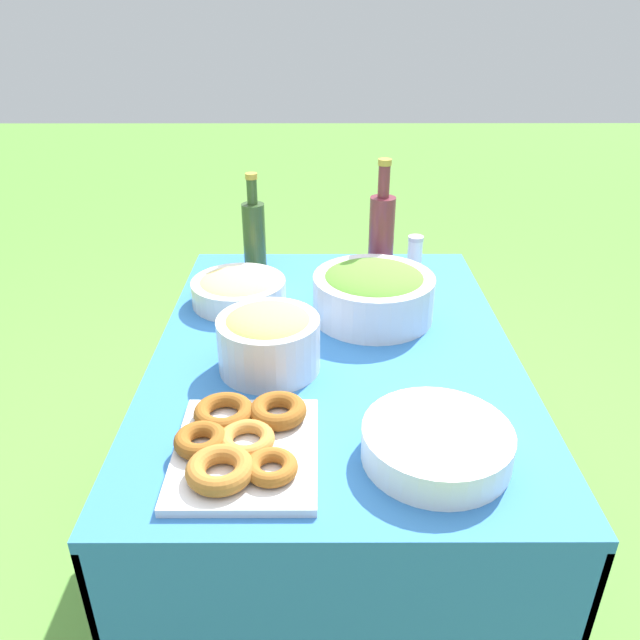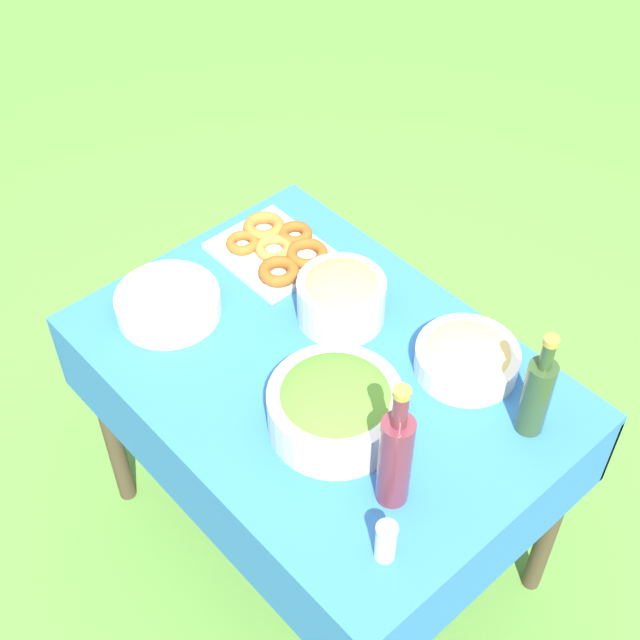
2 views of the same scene
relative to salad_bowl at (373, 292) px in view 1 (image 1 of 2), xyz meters
The scene contains 10 objects.
ground_plane 0.85m from the salad_bowl, 32.94° to the right, with size 14.00×14.00×0.00m, color #568C38.
picnic_table 0.26m from the salad_bowl, 32.94° to the right, with size 1.13×0.80×0.76m.
salad_bowl is the anchor object (origin of this frame).
pasta_bowl 0.35m from the salad_bowl, 103.59° to the right, with size 0.24×0.24×0.08m.
donut_platter 0.58m from the salad_bowl, 27.26° to the right, with size 0.30×0.26×0.05m.
plate_stack 0.53m from the salad_bowl, ahead, with size 0.26×0.26×0.06m.
olive_oil_bottle 0.42m from the salad_bowl, 132.40° to the right, with size 0.06×0.06×0.28m.
wine_bottle 0.22m from the salad_bowl, behind, with size 0.07×0.07×0.34m.
fruit_bowl 0.33m from the salad_bowl, 45.20° to the right, with size 0.21×0.21×0.14m.
salt_shaker 0.33m from the salad_bowl, 154.43° to the left, with size 0.04×0.04×0.10m.
Camera 1 is at (1.21, -0.04, 1.47)m, focal length 35.00 mm.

